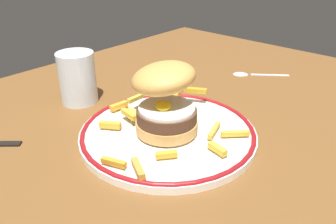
{
  "coord_description": "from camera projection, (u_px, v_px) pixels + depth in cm",
  "views": [
    {
      "loc": [
        -33.11,
        -30.63,
        29.25
      ],
      "look_at": [
        2.52,
        1.02,
        4.6
      ],
      "focal_mm": 36.07,
      "sensor_mm": 36.0,
      "label": 1
    }
  ],
  "objects": [
    {
      "name": "ground_plane",
      "position": [
        162.0,
        156.0,
        0.54
      ],
      "size": [
        128.23,
        95.37,
        4.0
      ],
      "primitive_type": "cube",
      "color": "brown"
    },
    {
      "name": "dinner_plate",
      "position": [
        168.0,
        132.0,
        0.55
      ],
      "size": [
        28.79,
        28.79,
        1.6
      ],
      "color": "white",
      "rests_on": "ground_plane"
    },
    {
      "name": "burger",
      "position": [
        165.0,
        97.0,
        0.53
      ],
      "size": [
        14.6,
        14.73,
        11.4
      ],
      "color": "tan",
      "rests_on": "dinner_plate"
    },
    {
      "name": "fries_pile",
      "position": [
        161.0,
        118.0,
        0.57
      ],
      "size": [
        26.54,
        23.72,
        2.67
      ],
      "color": "gold",
      "rests_on": "dinner_plate"
    },
    {
      "name": "water_glass",
      "position": [
        78.0,
        81.0,
        0.66
      ],
      "size": [
        7.18,
        7.18,
        10.06
      ],
      "color": "silver",
      "rests_on": "ground_plane"
    },
    {
      "name": "spoon",
      "position": [
        247.0,
        73.0,
        0.81
      ],
      "size": [
        9.4,
        11.62,
        0.9
      ],
      "color": "silver",
      "rests_on": "ground_plane"
    }
  ]
}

